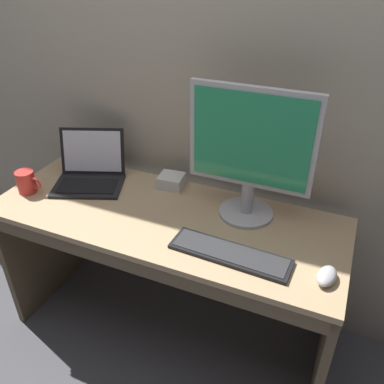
{
  "coord_description": "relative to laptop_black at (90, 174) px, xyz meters",
  "views": [
    {
      "loc": [
        0.65,
        -1.21,
        1.67
      ],
      "look_at": [
        0.12,
        0.0,
        0.85
      ],
      "focal_mm": 37.53,
      "sensor_mm": 36.0,
      "label": 1
    }
  ],
  "objects": [
    {
      "name": "laptop_black",
      "position": [
        0.0,
        0.0,
        0.0
      ],
      "size": [
        0.39,
        0.37,
        0.23
      ],
      "color": "black",
      "rests_on": "desk"
    },
    {
      "name": "computer_mouse",
      "position": [
        1.11,
        -0.23,
        -0.03
      ],
      "size": [
        0.08,
        0.11,
        0.04
      ],
      "primitive_type": "ellipsoid",
      "rotation": [
        0.0,
        0.0,
        -0.16
      ],
      "color": "#B7B7BC",
      "rests_on": "desk"
    },
    {
      "name": "external_drive_box",
      "position": [
        0.37,
        0.12,
        -0.02
      ],
      "size": [
        0.12,
        0.11,
        0.06
      ],
      "primitive_type": "cube",
      "rotation": [
        0.0,
        0.0,
        0.1
      ],
      "color": "silver",
      "rests_on": "desk"
    },
    {
      "name": "ground_plane",
      "position": [
        0.44,
        -0.1,
        -0.76
      ],
      "size": [
        14.0,
        14.0,
        0.0
      ],
      "primitive_type": "plane",
      "color": "#4C4C51"
    },
    {
      "name": "coffee_mug",
      "position": [
        -0.21,
        -0.18,
        0.01
      ],
      "size": [
        0.12,
        0.08,
        0.1
      ],
      "color": "red",
      "rests_on": "desk"
    },
    {
      "name": "back_wall",
      "position": [
        0.44,
        0.26,
        0.68
      ],
      "size": [
        4.47,
        0.04,
        2.87
      ],
      "primitive_type": "cube",
      "color": "#ADA38E",
      "rests_on": "ground"
    },
    {
      "name": "external_monitor",
      "position": [
        0.75,
        0.03,
        0.25
      ],
      "size": [
        0.49,
        0.22,
        0.54
      ],
      "color": "#B7B7BC",
      "rests_on": "desk"
    },
    {
      "name": "wired_keyboard",
      "position": [
        0.77,
        -0.24,
        -0.04
      ],
      "size": [
        0.45,
        0.14,
        0.02
      ],
      "color": "black",
      "rests_on": "desk"
    },
    {
      "name": "desk",
      "position": [
        0.44,
        -0.11,
        -0.24
      ],
      "size": [
        1.49,
        0.57,
        0.71
      ],
      "color": "tan",
      "rests_on": "ground"
    }
  ]
}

